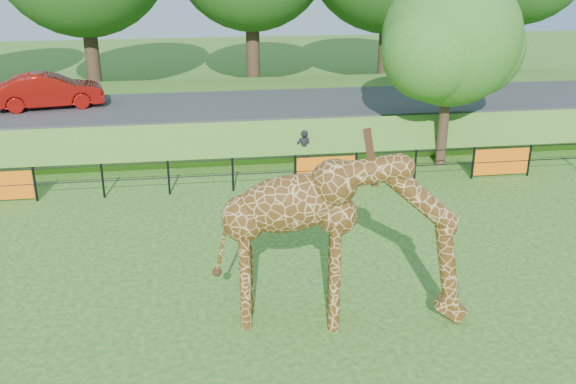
% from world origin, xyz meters
% --- Properties ---
extents(ground, '(90.00, 90.00, 0.00)m').
position_xyz_m(ground, '(0.00, 0.00, 0.00)').
color(ground, '#275916').
rests_on(ground, ground).
extents(giraffe, '(5.23, 1.82, 3.67)m').
position_xyz_m(giraffe, '(1.71, 0.09, 1.84)').
color(giraffe, '#553311').
rests_on(giraffe, ground).
extents(perimeter_fence, '(28.07, 0.10, 1.10)m').
position_xyz_m(perimeter_fence, '(0.00, 8.00, 0.55)').
color(perimeter_fence, black).
rests_on(perimeter_fence, ground).
extents(embankment, '(40.00, 9.00, 1.30)m').
position_xyz_m(embankment, '(0.00, 15.50, 0.65)').
color(embankment, '#275916').
rests_on(embankment, ground).
extents(road, '(40.00, 5.00, 0.12)m').
position_xyz_m(road, '(0.00, 14.00, 1.36)').
color(road, '#2F2F32').
rests_on(road, embankment).
extents(car_red, '(4.23, 2.08, 1.33)m').
position_xyz_m(car_red, '(-6.62, 14.40, 2.09)').
color(car_red, '#9E0F0B').
rests_on(car_red, road).
extents(visitor, '(0.52, 0.36, 1.37)m').
position_xyz_m(visitor, '(2.61, 9.95, 0.68)').
color(visitor, black).
rests_on(visitor, ground).
extents(tree_east, '(5.40, 4.71, 6.76)m').
position_xyz_m(tree_east, '(7.60, 9.63, 4.28)').
color(tree_east, '#382419').
rests_on(tree_east, ground).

